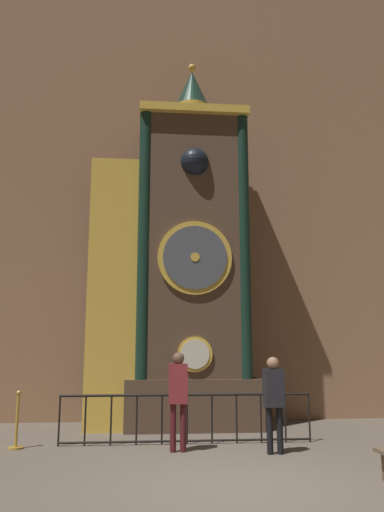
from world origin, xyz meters
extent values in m
plane|color=brown|center=(0.00, 0.00, 0.00)|extent=(28.00, 28.00, 0.00)
cube|color=#936B4C|center=(0.00, 6.33, 6.64)|extent=(24.00, 0.30, 13.28)
cube|color=brown|center=(-0.14, 5.04, 0.56)|extent=(3.09, 1.61, 1.13)
cube|color=brown|center=(-0.14, 5.04, 4.38)|extent=(2.47, 1.40, 6.50)
cube|color=gold|center=(-0.14, 4.93, 7.53)|extent=(2.67, 1.54, 0.20)
cylinder|color=gold|center=(-0.14, 4.31, 1.68)|extent=(0.78, 0.05, 0.78)
cylinder|color=silver|center=(-0.14, 4.28, 1.68)|extent=(0.64, 0.03, 0.64)
cylinder|color=gold|center=(-0.14, 4.31, 3.86)|extent=(1.72, 0.07, 1.72)
cylinder|color=#4C515B|center=(-0.14, 4.26, 3.86)|extent=(1.48, 0.04, 1.48)
cylinder|color=gold|center=(-0.14, 4.24, 3.86)|extent=(0.21, 0.03, 0.21)
cube|color=#30241B|center=(-0.14, 4.83, 6.20)|extent=(0.86, 0.42, 0.86)
sphere|color=black|center=(-0.14, 4.39, 6.20)|extent=(0.69, 0.69, 0.69)
cylinder|color=#142D23|center=(-1.32, 4.42, 4.38)|extent=(0.29, 0.29, 6.50)
cylinder|color=#142D23|center=(1.03, 4.42, 4.38)|extent=(0.29, 0.29, 6.50)
cylinder|color=gold|center=(-0.14, 5.04, 7.78)|extent=(0.95, 0.95, 0.30)
cone|color=#163227|center=(-0.14, 5.04, 8.45)|extent=(0.90, 0.90, 1.03)
sphere|color=gold|center=(-0.14, 5.04, 9.08)|extent=(0.20, 0.20, 0.20)
cube|color=#4C3828|center=(-1.99, 5.09, 3.13)|extent=(1.13, 1.19, 6.26)
cube|color=gold|center=(-1.99, 4.48, 3.13)|extent=(1.19, 0.06, 6.26)
cylinder|color=black|center=(-2.84, 3.07, 0.47)|extent=(0.04, 0.04, 0.93)
cylinder|color=black|center=(-2.36, 3.07, 0.47)|extent=(0.04, 0.04, 0.93)
cylinder|color=black|center=(-1.87, 3.07, 0.47)|extent=(0.04, 0.04, 0.93)
cylinder|color=black|center=(-1.39, 3.07, 0.47)|extent=(0.04, 0.04, 0.93)
cylinder|color=black|center=(-0.90, 3.07, 0.47)|extent=(0.04, 0.04, 0.93)
cylinder|color=black|center=(-0.42, 3.07, 0.47)|extent=(0.04, 0.04, 0.93)
cylinder|color=black|center=(0.07, 3.07, 0.47)|extent=(0.04, 0.04, 0.93)
cylinder|color=black|center=(0.55, 3.07, 0.47)|extent=(0.04, 0.04, 0.93)
cylinder|color=black|center=(1.03, 3.07, 0.47)|extent=(0.04, 0.04, 0.93)
cylinder|color=black|center=(1.52, 3.07, 0.47)|extent=(0.04, 0.04, 0.93)
cylinder|color=black|center=(2.00, 3.07, 0.47)|extent=(0.04, 0.04, 0.93)
cylinder|color=black|center=(-0.42, 3.07, 0.91)|extent=(4.84, 0.05, 0.05)
cylinder|color=black|center=(-0.42, 3.07, 0.06)|extent=(4.84, 0.04, 0.04)
cylinder|color=#461518|center=(-0.73, 2.35, 0.41)|extent=(0.11, 0.11, 0.83)
cylinder|color=#461518|center=(-0.55, 2.35, 0.41)|extent=(0.11, 0.11, 0.83)
cube|color=maroon|center=(-0.64, 2.35, 1.18)|extent=(0.36, 0.24, 0.70)
sphere|color=brown|center=(-0.64, 2.35, 1.63)|extent=(0.21, 0.21, 0.21)
cylinder|color=black|center=(0.94, 2.01, 0.39)|extent=(0.11, 0.11, 0.79)
cylinder|color=black|center=(1.12, 2.01, 0.39)|extent=(0.11, 0.11, 0.79)
cube|color=black|center=(1.03, 2.01, 1.12)|extent=(0.35, 0.24, 0.66)
sphere|color=#8C664C|center=(1.03, 2.01, 1.54)|extent=(0.22, 0.22, 0.22)
cylinder|color=#B28E33|center=(-3.57, 2.90, 0.02)|extent=(0.28, 0.28, 0.04)
cylinder|color=#B28E33|center=(-3.57, 2.90, 0.48)|extent=(0.06, 0.06, 0.95)
sphere|color=#B28E33|center=(-3.57, 2.90, 0.99)|extent=(0.09, 0.09, 0.09)
camera|label=1|loc=(-1.23, -6.93, 1.81)|focal=35.00mm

